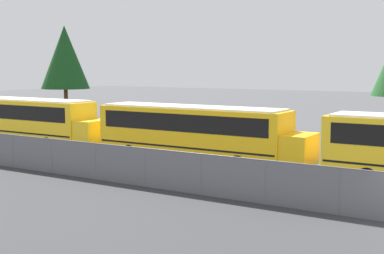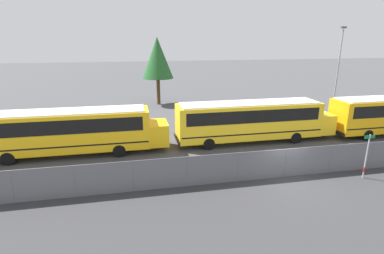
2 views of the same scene
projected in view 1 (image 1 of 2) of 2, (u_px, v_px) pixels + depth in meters
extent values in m
cylinder|color=slate|center=(13.00, 151.00, 29.38)|extent=(0.07, 0.07, 1.81)
cylinder|color=slate|center=(52.00, 156.00, 27.80)|extent=(0.07, 0.07, 1.81)
cylinder|color=slate|center=(96.00, 162.00, 26.22)|extent=(0.07, 0.07, 1.81)
cylinder|color=slate|center=(145.00, 168.00, 24.64)|extent=(0.07, 0.07, 1.81)
cylinder|color=slate|center=(201.00, 175.00, 23.06)|extent=(0.07, 0.07, 1.81)
cylinder|color=slate|center=(265.00, 182.00, 21.48)|extent=(0.07, 0.07, 1.81)
cylinder|color=slate|center=(340.00, 192.00, 19.90)|extent=(0.07, 0.07, 1.81)
cube|color=yellow|center=(24.00, 119.00, 38.01)|extent=(11.66, 2.52, 2.73)
cube|color=black|center=(23.00, 111.00, 37.94)|extent=(10.72, 2.56, 0.98)
cube|color=black|center=(24.00, 130.00, 38.10)|extent=(11.42, 2.55, 0.10)
cube|color=yellow|center=(93.00, 133.00, 34.65)|extent=(1.40, 2.32, 1.64)
cube|color=silver|center=(23.00, 99.00, 37.85)|extent=(11.07, 2.27, 0.10)
cylinder|color=black|center=(73.00, 140.00, 37.24)|extent=(0.91, 0.28, 0.91)
cylinder|color=black|center=(48.00, 144.00, 35.31)|extent=(0.91, 0.28, 0.91)
cylinder|color=black|center=(4.00, 133.00, 41.02)|extent=(0.91, 0.28, 0.91)
cube|color=yellow|center=(192.00, 131.00, 30.81)|extent=(11.66, 2.52, 2.73)
cube|color=black|center=(192.00, 121.00, 30.75)|extent=(10.72, 2.56, 0.98)
cube|color=black|center=(192.00, 144.00, 30.90)|extent=(11.42, 2.55, 0.10)
cube|color=yellow|center=(299.00, 150.00, 27.46)|extent=(1.40, 2.32, 1.64)
cube|color=black|center=(113.00, 144.00, 34.03)|extent=(0.12, 2.52, 0.24)
cube|color=silver|center=(192.00, 107.00, 30.66)|extent=(11.07, 2.27, 0.10)
cylinder|color=black|center=(257.00, 157.00, 30.04)|extent=(0.91, 0.28, 0.91)
cylinder|color=black|center=(238.00, 164.00, 28.11)|extent=(0.91, 0.28, 0.91)
cylinder|color=black|center=(153.00, 147.00, 33.82)|extent=(0.91, 0.28, 0.91)
cylinder|color=black|center=(130.00, 152.00, 31.90)|extent=(0.91, 0.28, 0.91)
cube|color=black|center=(327.00, 165.00, 26.89)|extent=(0.12, 2.52, 0.24)
cylinder|color=black|center=(379.00, 169.00, 26.68)|extent=(0.91, 0.28, 0.91)
cylinder|color=black|center=(367.00, 177.00, 24.76)|extent=(0.91, 0.28, 0.91)
cylinder|color=#51381E|center=(66.00, 103.00, 59.36)|extent=(0.44, 0.44, 3.10)
cone|color=#144219|center=(65.00, 57.00, 58.80)|extent=(5.33, 5.33, 6.93)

